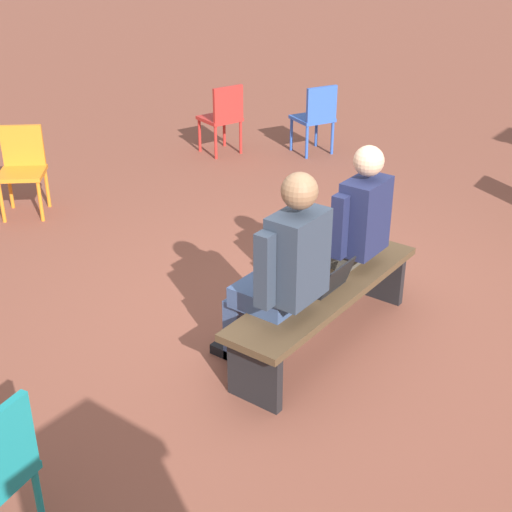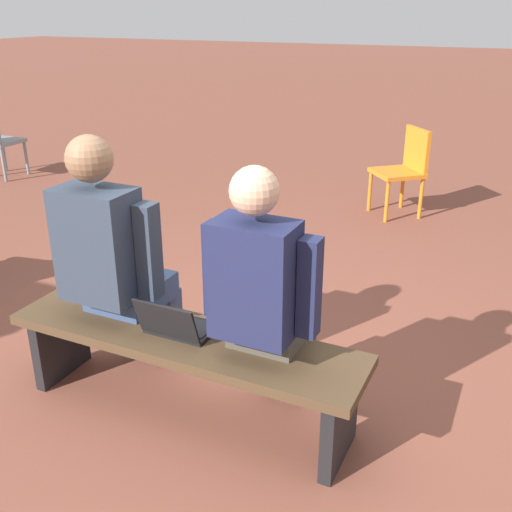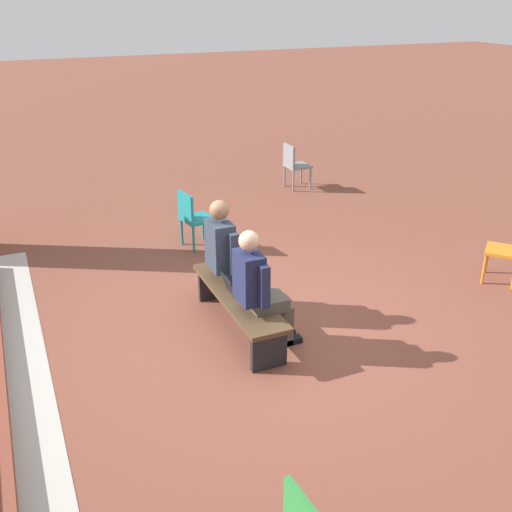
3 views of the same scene
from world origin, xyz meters
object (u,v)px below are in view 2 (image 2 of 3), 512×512
object	(u,v)px
bench	(184,351)
person_adult	(115,260)
plastic_chair_far_right	(405,166)
person_student	(265,296)
laptop	(177,325)

from	to	relation	value
bench	person_adult	distance (m)	0.57
plastic_chair_far_right	person_adult	bearing A→B (deg)	78.88
person_student	laptop	world-z (taller)	person_student
person_student	plastic_chair_far_right	size ratio (longest dim) A/B	1.58
laptop	bench	bearing A→B (deg)	-152.73
bench	plastic_chair_far_right	size ratio (longest dim) A/B	2.14
person_adult	plastic_chair_far_right	xyz separation A→B (m)	(-0.69, -3.53, -0.25)
bench	person_student	size ratio (longest dim) A/B	1.35
bench	plastic_chair_far_right	xyz separation A→B (m)	(-0.27, -3.60, 0.13)
person_adult	person_student	bearing A→B (deg)	179.79
bench	person_student	world-z (taller)	person_student
bench	person_adult	size ratio (longest dim) A/B	1.30
person_adult	plastic_chair_far_right	world-z (taller)	person_adult
plastic_chair_far_right	bench	bearing A→B (deg)	85.72
bench	person_adult	bearing A→B (deg)	-9.32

